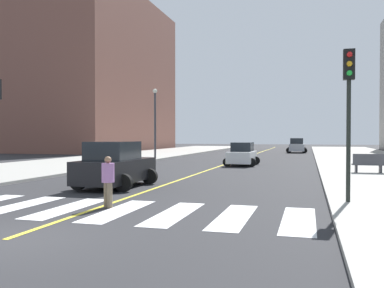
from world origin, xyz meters
name	(u,v)px	position (x,y,z in m)	size (l,w,h in m)	color
ground_plane	(5,240)	(0.00, 0.00, 0.00)	(220.00, 220.00, 0.00)	#28282B
sidewalk_kerb_west	(53,165)	(-12.20, 20.00, 0.07)	(10.00, 120.00, 0.15)	#9E9B93
crosswalk_paint	(93,209)	(0.00, 4.00, 0.01)	(13.50, 4.00, 0.01)	silver
lane_divider_paint	(249,156)	(0.00, 40.00, 0.01)	(0.16, 80.00, 0.01)	yellow
low_rise_brick_west	(99,76)	(-26.63, 54.32, 12.22)	(16.00, 32.00, 24.45)	brown
car_silver_nearest	(297,146)	(4.99, 51.74, 0.94)	(2.89, 4.55, 2.01)	#B7B7BC
car_white_second	(242,155)	(1.53, 24.85, 0.85)	(2.55, 4.07, 1.82)	silver
car_black_third	(115,166)	(-1.90, 9.46, 0.97)	(2.93, 4.66, 2.08)	black
traffic_light_near_corner	(349,95)	(7.82, 6.83, 3.67)	(0.36, 0.41, 5.03)	black
park_bench	(368,164)	(9.98, 18.74, 0.69)	(1.82, 0.64, 1.12)	#47474C
pedestrian_crossing	(108,179)	(0.29, 4.45, 0.92)	(0.41, 0.41, 1.67)	brown
pedestrian_walking_west	(94,153)	(-8.02, 18.61, 1.11)	(0.43, 0.43, 1.75)	brown
street_lamp	(155,117)	(-7.89, 30.52, 4.19)	(0.44, 0.44, 6.77)	#38383D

